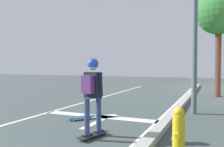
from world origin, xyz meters
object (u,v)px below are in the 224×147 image
skateboard (93,135)px  roadside_tree (219,14)px  fire_hydrant (179,132)px  spare_skateboard (82,117)px  skater (92,87)px

skateboard → roadside_tree: size_ratio=0.16×
fire_hydrant → skateboard: bearing=169.0°
spare_skateboard → roadside_tree: roadside_tree is taller
skateboard → fire_hydrant: bearing=-11.0°
skater → spare_skateboard: (-1.05, 1.37, -0.98)m
spare_skateboard → fire_hydrant: size_ratio=0.93×
skater → fire_hydrant: bearing=-10.4°
fire_hydrant → spare_skateboard: bearing=148.9°
skater → spare_skateboard: bearing=127.4°
spare_skateboard → fire_hydrant: (2.80, -1.69, 0.33)m
skater → roadside_tree: size_ratio=0.31×
skateboard → spare_skateboard: bearing=127.9°
skateboard → fire_hydrant: 1.81m
fire_hydrant → skater: bearing=169.6°
skateboard → skater: size_ratio=0.52×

